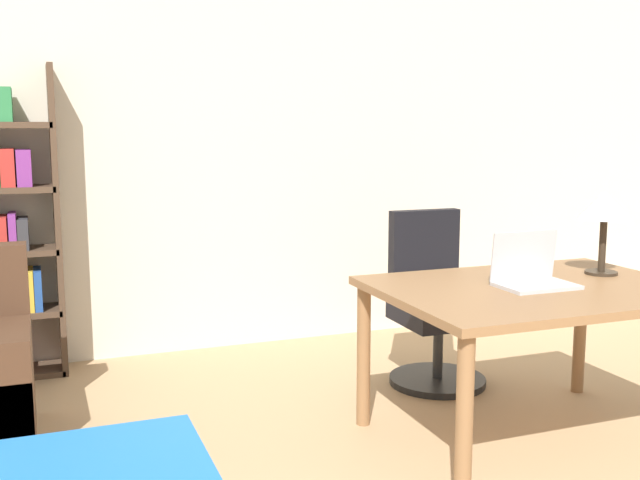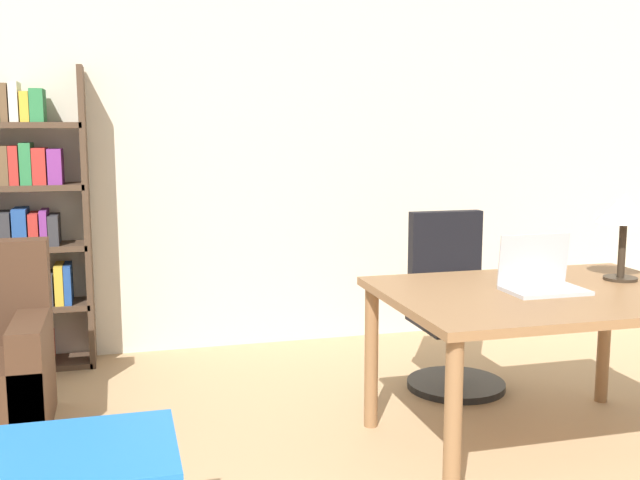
{
  "view_description": "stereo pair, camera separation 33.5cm",
  "coord_description": "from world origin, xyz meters",
  "px_view_note": "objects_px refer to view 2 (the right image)",
  "views": [
    {
      "loc": [
        -1.42,
        -0.51,
        1.53
      ],
      "look_at": [
        -0.24,
        2.59,
        1.03
      ],
      "focal_mm": 42.0,
      "sensor_mm": 36.0,
      "label": 1
    },
    {
      "loc": [
        -1.1,
        -0.62,
        1.53
      ],
      "look_at": [
        -0.24,
        2.59,
        1.03
      ],
      "focal_mm": 42.0,
      "sensor_mm": 36.0,
      "label": 2
    }
  ],
  "objects_px": {
    "bookshelf": "(17,230)",
    "side_table_blue": "(76,470)",
    "desk": "(545,310)",
    "office_chair": "(453,312)",
    "table_lamp": "(624,212)",
    "laptop": "(541,279)"
  },
  "relations": [
    {
      "from": "bookshelf",
      "to": "table_lamp",
      "type": "bearing_deg",
      "value": -31.21
    },
    {
      "from": "desk",
      "to": "office_chair",
      "type": "xyz_separation_m",
      "value": [
        -0.01,
        0.96,
        -0.25
      ]
    },
    {
      "from": "table_lamp",
      "to": "bookshelf",
      "type": "distance_m",
      "value": 3.53
    },
    {
      "from": "desk",
      "to": "table_lamp",
      "type": "bearing_deg",
      "value": 14.27
    },
    {
      "from": "laptop",
      "to": "side_table_blue",
      "type": "bearing_deg",
      "value": -164.06
    },
    {
      "from": "office_chair",
      "to": "bookshelf",
      "type": "relative_size",
      "value": 0.54
    },
    {
      "from": "desk",
      "to": "office_chair",
      "type": "height_order",
      "value": "office_chair"
    },
    {
      "from": "side_table_blue",
      "to": "office_chair",
      "type": "bearing_deg",
      "value": 36.77
    },
    {
      "from": "bookshelf",
      "to": "office_chair",
      "type": "bearing_deg",
      "value": -21.49
    },
    {
      "from": "desk",
      "to": "bookshelf",
      "type": "height_order",
      "value": "bookshelf"
    },
    {
      "from": "bookshelf",
      "to": "side_table_blue",
      "type": "bearing_deg",
      "value": -79.78
    },
    {
      "from": "desk",
      "to": "bookshelf",
      "type": "xyz_separation_m",
      "value": [
        -2.52,
        1.95,
        0.21
      ]
    },
    {
      "from": "desk",
      "to": "table_lamp",
      "type": "relative_size",
      "value": 3.47
    },
    {
      "from": "table_lamp",
      "to": "side_table_blue",
      "type": "xyz_separation_m",
      "value": [
        -2.56,
        -0.7,
        -0.7
      ]
    },
    {
      "from": "laptop",
      "to": "desk",
      "type": "bearing_deg",
      "value": -24.29
    },
    {
      "from": "table_lamp",
      "to": "office_chair",
      "type": "bearing_deg",
      "value": 121.03
    },
    {
      "from": "side_table_blue",
      "to": "bookshelf",
      "type": "xyz_separation_m",
      "value": [
        -0.46,
        2.53,
        0.47
      ]
    },
    {
      "from": "desk",
      "to": "bookshelf",
      "type": "relative_size",
      "value": 0.78
    },
    {
      "from": "desk",
      "to": "office_chair",
      "type": "bearing_deg",
      "value": 90.67
    },
    {
      "from": "laptop",
      "to": "side_table_blue",
      "type": "distance_m",
      "value": 2.17
    },
    {
      "from": "table_lamp",
      "to": "office_chair",
      "type": "height_order",
      "value": "table_lamp"
    },
    {
      "from": "laptop",
      "to": "side_table_blue",
      "type": "height_order",
      "value": "laptop"
    }
  ]
}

